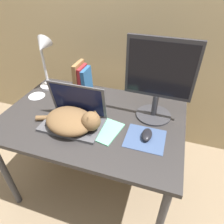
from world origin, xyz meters
TOP-DOWN VIEW (x-y plane):
  - desk at (0.00, 0.39)m, footprint 1.16×0.78m
  - laptop at (-0.08, 0.30)m, footprint 0.36×0.23m
  - cat at (-0.06, 0.25)m, footprint 0.43×0.31m
  - external_monitor at (0.38, 0.52)m, footprint 0.40×0.22m
  - mousepad at (0.36, 0.30)m, footprint 0.22×0.20m
  - computer_mouse at (0.37, 0.31)m, footprint 0.06×0.11m
  - book_row at (-0.18, 0.66)m, footprint 0.10×0.15m
  - desk_lamp at (-0.45, 0.62)m, footprint 0.17×0.17m
  - notepad at (0.12, 0.29)m, footprint 0.21×0.24m
  - cd_disc at (-0.49, 0.49)m, footprint 0.12×0.12m

SIDE VIEW (x-z plane):
  - desk at x=0.00m, z-range 0.28..1.01m
  - cd_disc at x=-0.49m, z-range 0.72..0.73m
  - mousepad at x=0.36m, z-range 0.72..0.73m
  - notepad at x=0.12m, z-range 0.72..0.73m
  - computer_mouse at x=0.37m, z-range 0.73..0.76m
  - laptop at x=-0.08m, z-range 0.65..0.89m
  - cat at x=-0.06m, z-range 0.71..0.85m
  - book_row at x=-0.18m, z-range 0.71..0.95m
  - external_monitor at x=0.38m, z-range 0.74..1.24m
  - desk_lamp at x=-0.45m, z-range 0.79..1.21m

